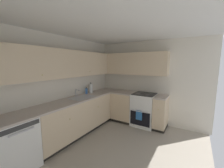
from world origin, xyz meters
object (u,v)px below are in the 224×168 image
Objects in this scene: soap_bottle at (86,91)px; paper_towel_roll at (91,88)px; oven_range at (144,109)px; dishwasher at (14,145)px.

paper_towel_roll reaches higher than soap_bottle.
oven_range is at bearing -65.11° from paper_towel_roll.
oven_range is (2.81, -1.25, 0.02)m from dishwasher.
paper_towel_roll reaches higher than dishwasher.
dishwasher is 2.24m from paper_towel_roll.
dishwasher is at bearing -174.79° from soap_bottle.
paper_towel_roll is (-0.66, 1.41, 0.58)m from oven_range.
paper_towel_roll reaches higher than oven_range.
soap_bottle is (-0.83, 1.43, 0.53)m from oven_range.
oven_range reaches higher than dishwasher.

